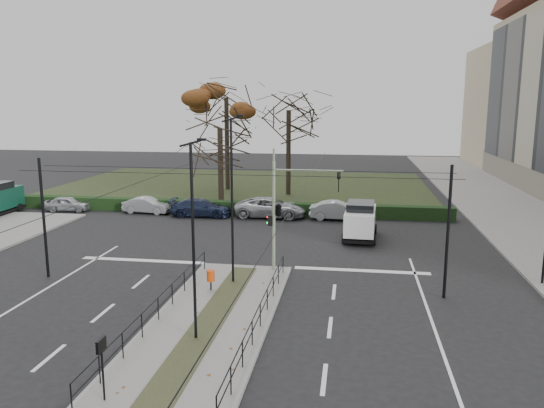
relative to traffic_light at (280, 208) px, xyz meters
The scene contains 21 objects.
ground 5.93m from the traffic_light, 112.09° to the right, with size 140.00×140.00×0.00m, color black.
median_island 7.96m from the traffic_light, 104.62° to the right, with size 4.40×15.00×0.14m, color slate.
sidewalk_east 24.06m from the traffic_light, 47.26° to the left, with size 8.00×90.00×0.14m, color slate.
park 28.79m from the traffic_light, 105.89° to the left, with size 38.00×26.00×0.10m, color #242F17.
hedge 16.38m from the traffic_light, 119.03° to the left, with size 38.00×1.00×1.00m, color black.
median_railing 7.72m from the traffic_light, 104.42° to the right, with size 4.14×13.24×0.92m.
catenary 3.41m from the traffic_light, 122.37° to the right, with size 20.00×34.00×6.00m.
traffic_light is the anchor object (origin of this frame).
litter_bin 5.14m from the traffic_light, 127.78° to the right, with size 0.36×0.36×0.93m.
info_panel 13.44m from the traffic_light, 104.48° to the right, with size 0.11×0.49×1.89m.
streetlamp_median_near 8.74m from the traffic_light, 102.55° to the right, with size 0.61×0.12×7.27m.
streetlamp_median_far 3.04m from the traffic_light, 131.74° to the right, with size 0.66×0.14×7.92m.
parked_car_first 23.36m from the traffic_light, 145.75° to the left, with size 1.43×3.54×1.21m, color #ACB0B4.
parked_car_second 18.46m from the traffic_light, 133.25° to the left, with size 1.34×3.83×1.26m, color #ACB0B4.
parked_car_third 15.27m from the traffic_light, 121.90° to the left, with size 1.91×4.70×1.36m, color #1B243F.
parked_car_fourth 13.82m from the traffic_light, 100.95° to the left, with size 2.50×5.43×1.51m, color #ACB0B4.
white_van 8.99m from the traffic_light, 61.71° to the left, with size 2.26×4.55×2.38m.
rust_tree 27.55m from the traffic_light, 109.22° to the left, with size 8.49×8.49×11.92m.
bare_tree_center 23.78m from the traffic_light, 96.03° to the left, with size 6.96×6.96×10.47m.
bare_tree_near 17.59m from the traffic_light, 114.16° to the left, with size 6.21×6.21×8.66m.
parked_car_fifth 13.63m from the traffic_light, 78.97° to the left, with size 1.48×4.24×1.40m, color #ACB0B4.
Camera 1 is at (5.42, -21.48, 8.56)m, focal length 35.00 mm.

